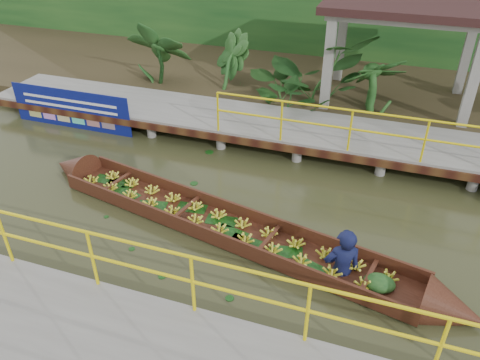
% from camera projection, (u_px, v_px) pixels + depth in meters
% --- Properties ---
extents(ground, '(80.00, 80.00, 0.00)m').
position_uv_depth(ground, '(220.00, 214.00, 9.68)').
color(ground, '#2F3319').
rests_on(ground, ground).
extents(land_strip, '(30.00, 8.00, 0.45)m').
position_uv_depth(land_strip, '(300.00, 81.00, 15.54)').
color(land_strip, '#352D1A').
rests_on(land_strip, ground).
extents(far_dock, '(16.00, 2.06, 1.66)m').
position_uv_depth(far_dock, '(267.00, 125.00, 12.15)').
color(far_dock, slate).
rests_on(far_dock, ground).
extents(pavilion, '(4.40, 3.00, 3.00)m').
position_uv_depth(pavilion, '(408.00, 16.00, 12.37)').
color(pavilion, slate).
rests_on(pavilion, ground).
extents(foliage_backdrop, '(30.00, 0.80, 4.00)m').
position_uv_depth(foliage_backdrop, '(319.00, 9.00, 16.58)').
color(foliage_backdrop, '#144019').
rests_on(foliage_backdrop, ground).
extents(vendor_boat, '(9.43, 2.86, 2.22)m').
position_uv_depth(vendor_boat, '(244.00, 227.00, 8.89)').
color(vendor_boat, '#38190F').
rests_on(vendor_boat, ground).
extents(blue_banner, '(3.65, 0.04, 1.14)m').
position_uv_depth(blue_banner, '(71.00, 109.00, 12.81)').
color(blue_banner, navy).
rests_on(blue_banner, ground).
extents(tropical_plants, '(14.26, 1.26, 1.57)m').
position_uv_depth(tropical_plants, '(366.00, 83.00, 12.63)').
color(tropical_plants, '#144019').
rests_on(tropical_plants, ground).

